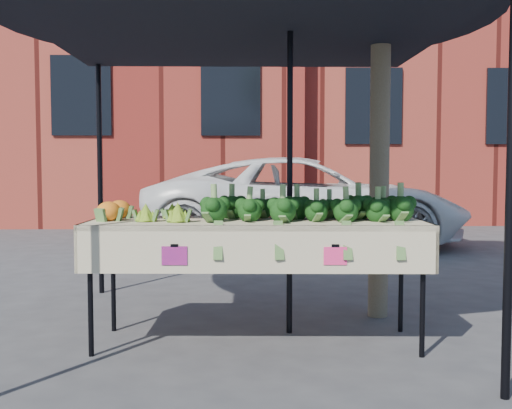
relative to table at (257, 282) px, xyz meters
name	(u,v)px	position (x,y,z in m)	size (l,w,h in m)	color
ground	(275,339)	(0.14, 0.11, -0.45)	(90.00, 90.00, 0.00)	#353538
table	(257,282)	(0.00, 0.00, 0.00)	(2.42, 0.87, 0.90)	beige
canopy	(244,156)	(-0.09, 0.35, 0.92)	(3.16, 3.16, 2.74)	black
broccoli_heap	(306,204)	(0.36, 0.03, 0.56)	(1.51, 0.54, 0.23)	black
romanesco_cluster	(164,208)	(-0.66, -0.01, 0.54)	(0.41, 0.45, 0.18)	#8FA830
cauliflower_pair	(114,209)	(-1.03, 0.07, 0.53)	(0.21, 0.41, 0.16)	orange
vehicle	(306,86)	(0.90, 5.53, 2.12)	(2.37, 1.43, 5.14)	white
street_tree	(381,32)	(1.06, 0.79, 1.96)	(2.44, 2.44, 4.82)	#1E4C14
building_left	(63,44)	(-4.86, 12.11, 4.05)	(12.00, 8.00, 9.00)	maroon
building_right	(506,58)	(7.14, 12.61, 3.80)	(12.00, 8.00, 8.50)	maroon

